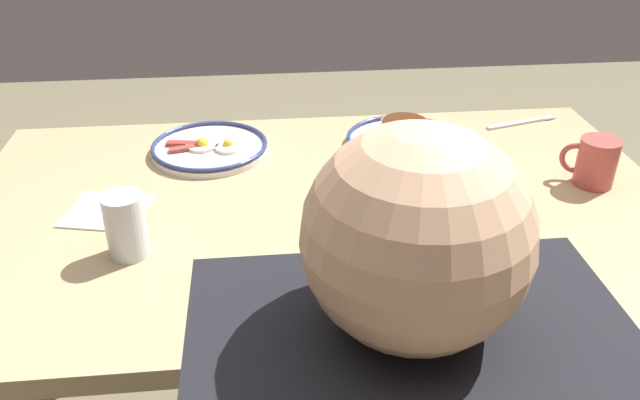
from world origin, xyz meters
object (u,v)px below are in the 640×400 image
object	(u,v)px
plate_near_main	(210,147)
paper_napkin	(107,211)
plate_center_pancakes	(404,138)
fork_near	(522,122)
drinking_glass	(126,229)
coffee_mug	(595,161)

from	to	relation	value
plate_near_main	paper_napkin	bearing A→B (deg)	52.75
plate_center_pancakes	fork_near	world-z (taller)	plate_center_pancakes
plate_near_main	drinking_glass	bearing A→B (deg)	73.14
coffee_mug	drinking_glass	xyz separation A→B (m)	(0.94, 0.17, 0.00)
plate_near_main	fork_near	xyz separation A→B (m)	(-0.79, -0.09, -0.01)
plate_near_main	fork_near	bearing A→B (deg)	-173.53
drinking_glass	fork_near	world-z (taller)	drinking_glass
coffee_mug	fork_near	size ratio (longest dim) A/B	0.53
coffee_mug	fork_near	world-z (taller)	coffee_mug
plate_center_pancakes	paper_napkin	bearing A→B (deg)	20.32
plate_near_main	coffee_mug	bearing A→B (deg)	163.70
paper_napkin	coffee_mug	bearing A→B (deg)	-179.22
coffee_mug	paper_napkin	bearing A→B (deg)	0.78
plate_center_pancakes	paper_napkin	xyz separation A→B (m)	(0.65, 0.24, -0.02)
plate_center_pancakes	paper_napkin	world-z (taller)	plate_center_pancakes
paper_napkin	fork_near	distance (m)	1.04
fork_near	paper_napkin	bearing A→B (deg)	19.19
coffee_mug	fork_near	xyz separation A→B (m)	(0.02, -0.33, -0.05)
plate_near_main	drinking_glass	size ratio (longest dim) A/B	2.30
fork_near	coffee_mug	bearing A→B (deg)	94.32
plate_near_main	drinking_glass	world-z (taller)	drinking_glass
paper_napkin	fork_near	xyz separation A→B (m)	(-0.98, -0.34, 0.00)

